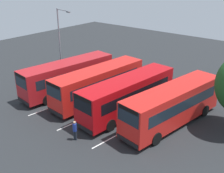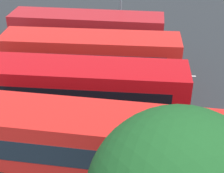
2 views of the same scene
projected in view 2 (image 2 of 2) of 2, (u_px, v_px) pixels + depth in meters
The scene contains 8 objects.
ground_plane at pixel (93, 103), 19.88m from camera, with size 68.28×68.28×0.00m, color #232628.
bus_far_left at pixel (87, 35), 24.11m from camera, with size 11.07×3.78×3.44m.
bus_center_left at pixel (90, 59), 20.64m from camera, with size 11.03×3.40×3.44m.
bus_center_right at pixel (81, 92), 17.29m from camera, with size 11.04×3.50×3.44m.
bus_far_right at pixel (90, 146), 13.67m from camera, with size 11.10×4.12×3.44m.
lane_stripe_outer_left at pixel (96, 71), 23.36m from camera, with size 13.84×0.12×0.01m, color silver.
lane_stripe_inner_left at pixel (93, 102), 19.88m from camera, with size 13.84×0.12×0.01m, color silver.
lane_stripe_inner_right at pixel (89, 148), 16.39m from camera, with size 13.84×0.12×0.01m, color silver.
Camera 2 is at (-1.10, 16.62, 10.96)m, focal length 53.37 mm.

